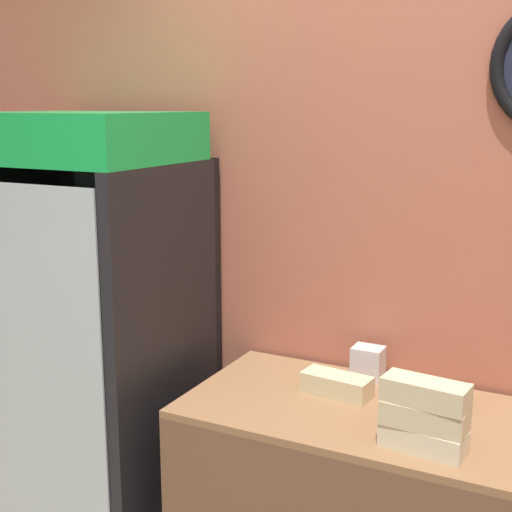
# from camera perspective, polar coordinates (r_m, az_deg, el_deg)

# --- Properties ---
(wall_back) EXTENTS (5.20, 0.10, 2.70)m
(wall_back) POSITION_cam_1_polar(r_m,az_deg,el_deg) (2.59, 15.44, 0.44)
(wall_back) COLOR #B7664C
(wall_back) RESTS_ON ground_plane
(beverage_cooler) EXTENTS (0.74, 0.70, 1.83)m
(beverage_cooler) POSITION_cam_1_polar(r_m,az_deg,el_deg) (2.92, -12.19, -5.28)
(beverage_cooler) COLOR black
(beverage_cooler) RESTS_ON ground_plane
(sandwich_stack_bottom) EXTENTS (0.25, 0.13, 0.07)m
(sandwich_stack_bottom) POSITION_cam_1_polar(r_m,az_deg,el_deg) (2.19, 13.22, -14.04)
(sandwich_stack_bottom) COLOR beige
(sandwich_stack_bottom) RESTS_ON prep_counter
(sandwich_stack_middle) EXTENTS (0.25, 0.12, 0.07)m
(sandwich_stack_middle) POSITION_cam_1_polar(r_m,az_deg,el_deg) (2.16, 13.31, -12.34)
(sandwich_stack_middle) COLOR beige
(sandwich_stack_middle) RESTS_ON sandwich_stack_bottom
(sandwich_stack_top) EXTENTS (0.25, 0.13, 0.07)m
(sandwich_stack_top) POSITION_cam_1_polar(r_m,az_deg,el_deg) (2.13, 13.40, -10.59)
(sandwich_stack_top) COLOR beige
(sandwich_stack_top) RESTS_ON sandwich_stack_middle
(sandwich_flat_left) EXTENTS (0.25, 0.14, 0.07)m
(sandwich_flat_left) POSITION_cam_1_polar(r_m,az_deg,el_deg) (2.49, 14.26, -10.76)
(sandwich_flat_left) COLOR tan
(sandwich_flat_left) RESTS_ON prep_counter
(sandwich_flat_right) EXTENTS (0.25, 0.13, 0.07)m
(sandwich_flat_right) POSITION_cam_1_polar(r_m,az_deg,el_deg) (2.51, 6.48, -10.19)
(sandwich_flat_right) COLOR beige
(sandwich_flat_right) RESTS_ON prep_counter
(napkin_dispenser) EXTENTS (0.11, 0.09, 0.12)m
(napkin_dispenser) POSITION_cam_1_polar(r_m,az_deg,el_deg) (2.66, 8.94, -8.44)
(napkin_dispenser) COLOR silver
(napkin_dispenser) RESTS_ON prep_counter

